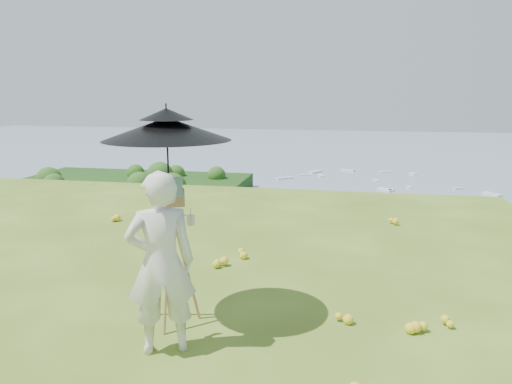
# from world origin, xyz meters

# --- Properties ---
(ground) EXTENTS (14.00, 14.00, 0.00)m
(ground) POSITION_xyz_m (0.00, 0.00, 0.00)
(ground) COLOR #4B631C
(ground) RESTS_ON ground
(shoreline_tier) EXTENTS (170.00, 28.00, 8.00)m
(shoreline_tier) POSITION_xyz_m (0.00, 75.00, -36.00)
(shoreline_tier) COLOR gray
(shoreline_tier) RESTS_ON bay_water
(bay_water) EXTENTS (700.00, 700.00, 0.00)m
(bay_water) POSITION_xyz_m (0.00, 240.00, -34.00)
(bay_water) COLOR #7184A1
(bay_water) RESTS_ON ground
(peninsula) EXTENTS (90.00, 60.00, 12.00)m
(peninsula) POSITION_xyz_m (-75.00, 155.00, -29.00)
(peninsula) COLOR black
(peninsula) RESTS_ON bay_water
(slope_trees) EXTENTS (110.00, 50.00, 6.00)m
(slope_trees) POSITION_xyz_m (0.00, 35.00, -15.00)
(slope_trees) COLOR #215419
(slope_trees) RESTS_ON forest_slope
(harbor_town) EXTENTS (110.00, 22.00, 5.00)m
(harbor_town) POSITION_xyz_m (0.00, 75.00, -29.50)
(harbor_town) COLOR silver
(harbor_town) RESTS_ON shoreline_tier
(moored_boats) EXTENTS (140.00, 140.00, 0.70)m
(moored_boats) POSITION_xyz_m (-12.50, 161.00, -33.65)
(moored_boats) COLOR silver
(moored_boats) RESTS_ON bay_water
(wildflowers) EXTENTS (10.00, 10.50, 0.12)m
(wildflowers) POSITION_xyz_m (0.00, 0.25, 0.06)
(wildflowers) COLOR yellow
(wildflowers) RESTS_ON ground
(painter) EXTENTS (0.79, 0.68, 1.83)m
(painter) POSITION_xyz_m (1.63, -1.51, 0.92)
(painter) COLOR silver
(painter) RESTS_ON ground
(field_easel) EXTENTS (0.85, 0.85, 1.66)m
(field_easel) POSITION_xyz_m (1.51, -0.91, 0.83)
(field_easel) COLOR #A67B45
(field_easel) RESTS_ON ground
(sun_umbrella) EXTENTS (1.71, 1.71, 1.06)m
(sun_umbrella) POSITION_xyz_m (1.49, -0.88, 1.90)
(sun_umbrella) COLOR black
(sun_umbrella) RESTS_ON field_easel
(painter_cap) EXTENTS (0.25, 0.27, 0.10)m
(painter_cap) POSITION_xyz_m (1.63, -1.51, 1.78)
(painter_cap) COLOR #E27C7D
(painter_cap) RESTS_ON painter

